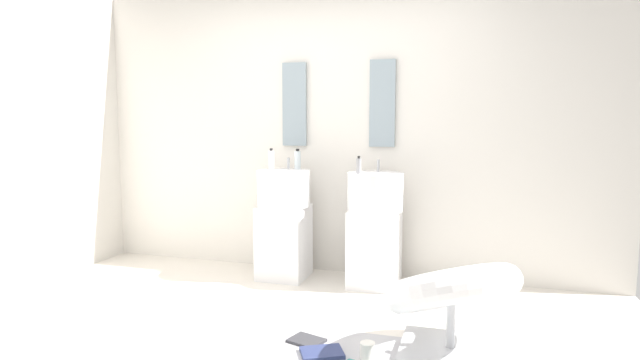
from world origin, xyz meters
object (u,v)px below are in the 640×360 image
(pedestal_sink_right, at_px, (375,226))
(soap_bottle_grey, at_px, (359,166))
(magazine_charcoal, at_px, (307,341))
(magazine_navy, at_px, (322,353))
(pedestal_sink_left, at_px, (284,221))
(lounge_chair, at_px, (451,298))
(coffee_mug, at_px, (368,350))
(soap_bottle_clear, at_px, (298,160))
(soap_bottle_white, at_px, (271,160))

(pedestal_sink_right, height_order, soap_bottle_grey, soap_bottle_grey)
(pedestal_sink_right, bearing_deg, magazine_charcoal, -98.52)
(magazine_charcoal, bearing_deg, magazine_navy, -27.71)
(pedestal_sink_left, bearing_deg, lounge_chair, -38.73)
(magazine_charcoal, bearing_deg, coffee_mug, 2.92)
(pedestal_sink_left, height_order, pedestal_sink_right, same)
(lounge_chair, relative_size, magazine_navy, 4.58)
(pedestal_sink_right, bearing_deg, coffee_mug, -80.94)
(pedestal_sink_right, height_order, coffee_mug, pedestal_sink_right)
(soap_bottle_grey, bearing_deg, soap_bottle_clear, 157.34)
(soap_bottle_clear, bearing_deg, pedestal_sink_right, -11.08)
(magazine_navy, xyz_separation_m, coffee_mug, (0.26, 0.04, 0.03))
(pedestal_sink_left, distance_m, soap_bottle_grey, 0.86)
(magazine_navy, height_order, soap_bottle_clear, soap_bottle_clear)
(pedestal_sink_left, height_order, soap_bottle_clear, soap_bottle_clear)
(magazine_navy, bearing_deg, soap_bottle_white, 94.49)
(lounge_chair, relative_size, soap_bottle_white, 5.91)
(coffee_mug, distance_m, soap_bottle_clear, 2.00)
(coffee_mug, distance_m, soap_bottle_grey, 1.58)
(lounge_chair, distance_m, magazine_navy, 0.80)
(magazine_navy, height_order, coffee_mug, coffee_mug)
(soap_bottle_white, bearing_deg, lounge_chair, -37.03)
(pedestal_sink_right, xyz_separation_m, coffee_mug, (0.21, -1.34, -0.44))
(lounge_chair, height_order, magazine_charcoal, lounge_chair)
(magazine_navy, distance_m, coffee_mug, 0.26)
(soap_bottle_clear, bearing_deg, lounge_chair, -43.55)
(magazine_navy, relative_size, soap_bottle_grey, 1.70)
(pedestal_sink_left, xyz_separation_m, pedestal_sink_right, (0.80, 0.00, 0.00))
(lounge_chair, bearing_deg, soap_bottle_white, 142.97)
(lounge_chair, distance_m, magazine_charcoal, 0.91)
(lounge_chair, xyz_separation_m, soap_bottle_clear, (-1.38, 1.31, 0.67))
(pedestal_sink_left, relative_size, magazine_navy, 4.34)
(pedestal_sink_left, height_order, lounge_chair, pedestal_sink_left)
(coffee_mug, xyz_separation_m, soap_bottle_white, (-1.13, 1.36, 0.97))
(pedestal_sink_right, xyz_separation_m, lounge_chair, (0.66, -1.17, -0.15))
(pedestal_sink_right, bearing_deg, magazine_navy, -91.89)
(pedestal_sink_right, relative_size, soap_bottle_clear, 5.83)
(magazine_charcoal, relative_size, coffee_mug, 2.26)
(magazine_charcoal, bearing_deg, soap_bottle_grey, 103.83)
(pedestal_sink_right, distance_m, soap_bottle_clear, 0.90)
(magazine_navy, height_order, soap_bottle_grey, soap_bottle_grey)
(magazine_navy, xyz_separation_m, soap_bottle_grey, (-0.07, 1.26, 0.98))
(soap_bottle_white, bearing_deg, coffee_mug, -50.26)
(pedestal_sink_left, xyz_separation_m, lounge_chair, (1.46, -1.17, -0.15))
(pedestal_sink_right, relative_size, soap_bottle_white, 5.61)
(pedestal_sink_left, bearing_deg, pedestal_sink_right, 0.00)
(coffee_mug, bearing_deg, soap_bottle_clear, 122.18)
(lounge_chair, distance_m, soap_bottle_grey, 1.46)
(magazine_charcoal, relative_size, soap_bottle_white, 1.10)
(soap_bottle_grey, bearing_deg, coffee_mug, -75.05)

